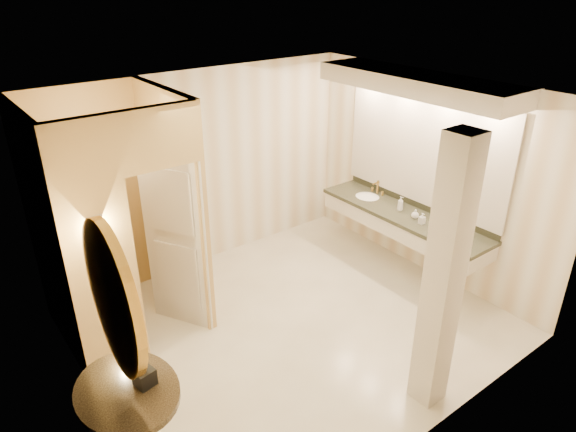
% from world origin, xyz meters
% --- Properties ---
extents(floor, '(4.50, 4.50, 0.00)m').
position_xyz_m(floor, '(0.00, 0.00, 0.00)').
color(floor, white).
rests_on(floor, ground).
extents(ceiling, '(4.50, 4.50, 0.00)m').
position_xyz_m(ceiling, '(0.00, 0.00, 2.70)').
color(ceiling, silver).
rests_on(ceiling, wall_back).
extents(wall_back, '(4.50, 0.02, 2.70)m').
position_xyz_m(wall_back, '(0.00, 2.00, 1.35)').
color(wall_back, white).
rests_on(wall_back, floor).
extents(wall_front, '(4.50, 0.02, 2.70)m').
position_xyz_m(wall_front, '(0.00, -2.00, 1.35)').
color(wall_front, white).
rests_on(wall_front, floor).
extents(wall_left, '(0.02, 4.00, 2.70)m').
position_xyz_m(wall_left, '(-2.25, 0.00, 1.35)').
color(wall_left, white).
rests_on(wall_left, floor).
extents(wall_right, '(0.02, 4.00, 2.70)m').
position_xyz_m(wall_right, '(2.25, 0.00, 1.35)').
color(wall_right, white).
rests_on(wall_right, floor).
extents(toilet_closet, '(1.50, 1.55, 2.70)m').
position_xyz_m(toilet_closet, '(-1.13, 0.97, 1.39)').
color(toilet_closet, '#D9B771').
rests_on(toilet_closet, floor).
extents(wall_sconce, '(0.14, 0.14, 0.42)m').
position_xyz_m(wall_sconce, '(-1.93, 0.43, 1.73)').
color(wall_sconce, '#B48A39').
rests_on(wall_sconce, toilet_closet).
extents(vanity, '(0.75, 2.70, 2.09)m').
position_xyz_m(vanity, '(1.98, 0.09, 1.63)').
color(vanity, beige).
rests_on(vanity, floor).
extents(console_shelf, '(0.97, 0.97, 1.93)m').
position_xyz_m(console_shelf, '(-2.21, -0.76, 1.34)').
color(console_shelf, black).
rests_on(console_shelf, floor).
extents(pillar, '(0.27, 0.27, 2.70)m').
position_xyz_m(pillar, '(0.35, -1.70, 1.35)').
color(pillar, beige).
rests_on(pillar, floor).
extents(tissue_box, '(0.17, 0.17, 0.14)m').
position_xyz_m(tissue_box, '(-2.09, -0.79, 0.95)').
color(tissue_box, black).
rests_on(tissue_box, console_shelf).
extents(toilet, '(0.50, 0.79, 0.77)m').
position_xyz_m(toilet, '(-1.95, 1.39, 0.39)').
color(toilet, white).
rests_on(toilet, floor).
extents(soap_bottle_a, '(0.07, 0.07, 0.15)m').
position_xyz_m(soap_bottle_a, '(1.87, -0.27, 0.95)').
color(soap_bottle_a, beige).
rests_on(soap_bottle_a, vanity).
extents(soap_bottle_b, '(0.12, 0.12, 0.12)m').
position_xyz_m(soap_bottle_b, '(1.93, -0.11, 0.94)').
color(soap_bottle_b, silver).
rests_on(soap_bottle_b, vanity).
extents(soap_bottle_c, '(0.10, 0.10, 0.20)m').
position_xyz_m(soap_bottle_c, '(1.96, 0.17, 0.98)').
color(soap_bottle_c, '#C6B28C').
rests_on(soap_bottle_c, vanity).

